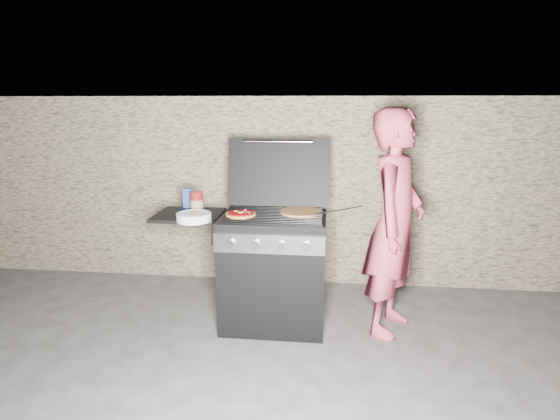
# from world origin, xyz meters

# --- Properties ---
(ground) EXTENTS (50.00, 50.00, 0.00)m
(ground) POSITION_xyz_m (0.00, 0.00, 0.00)
(ground) COLOR #3A3633
(stone_wall) EXTENTS (8.00, 0.35, 1.80)m
(stone_wall) POSITION_xyz_m (0.00, 1.05, 0.90)
(stone_wall) COLOR tan
(stone_wall) RESTS_ON ground
(gas_grill) EXTENTS (1.34, 0.79, 0.91)m
(gas_grill) POSITION_xyz_m (-0.25, 0.00, 0.46)
(gas_grill) COLOR black
(gas_grill) RESTS_ON ground
(pizza_topped) EXTENTS (0.27, 0.27, 0.03)m
(pizza_topped) POSITION_xyz_m (-0.25, -0.04, 0.92)
(pizza_topped) COLOR tan
(pizza_topped) RESTS_ON gas_grill
(pizza_plain) EXTENTS (0.32, 0.32, 0.02)m
(pizza_plain) POSITION_xyz_m (0.20, 0.08, 0.92)
(pizza_plain) COLOR #D9A551
(pizza_plain) RESTS_ON gas_grill
(sauce_jar) EXTENTS (0.12, 0.12, 0.16)m
(sauce_jar) POSITION_xyz_m (-0.63, 0.10, 0.98)
(sauce_jar) COLOR maroon
(sauce_jar) RESTS_ON gas_grill
(blue_carton) EXTENTS (0.08, 0.05, 0.16)m
(blue_carton) POSITION_xyz_m (-0.73, 0.19, 0.98)
(blue_carton) COLOR navy
(blue_carton) RESTS_ON gas_grill
(plate_stack) EXTENTS (0.31, 0.31, 0.06)m
(plate_stack) POSITION_xyz_m (-0.56, -0.21, 0.93)
(plate_stack) COLOR silver
(plate_stack) RESTS_ON gas_grill
(person) EXTENTS (0.62, 0.74, 1.72)m
(person) POSITION_xyz_m (0.92, 0.03, 0.86)
(person) COLOR #B53853
(person) RESTS_ON ground
(tongs) EXTENTS (0.40, 0.06, 0.08)m
(tongs) POSITION_xyz_m (0.47, 0.00, 0.95)
(tongs) COLOR black
(tongs) RESTS_ON gas_grill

